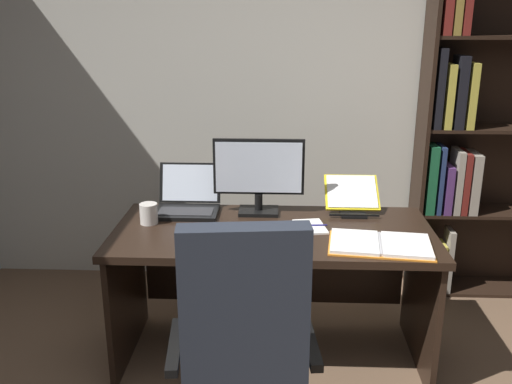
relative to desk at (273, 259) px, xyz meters
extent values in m
cube|color=beige|center=(0.17, 0.99, 0.75)|extent=(5.03, 0.12, 2.59)
cube|color=black|center=(0.00, -0.08, 0.18)|extent=(1.66, 0.76, 0.04)
cube|color=black|center=(-0.79, -0.08, -0.19)|extent=(0.03, 0.70, 0.71)
cube|color=black|center=(0.79, -0.08, -0.19)|extent=(0.03, 0.70, 0.71)
cube|color=black|center=(0.00, 0.28, -0.16)|extent=(1.54, 0.03, 0.50)
cube|color=black|center=(0.94, 0.77, 0.58)|extent=(0.02, 0.29, 2.25)
cube|color=black|center=(1.41, 0.91, 0.58)|extent=(0.98, 0.01, 2.25)
cube|color=black|center=(1.41, 0.77, -0.53)|extent=(0.93, 0.27, 0.02)
cube|color=#195633|center=(0.99, 0.74, -0.37)|extent=(0.04, 0.23, 0.30)
cube|color=olive|center=(1.04, 0.71, -0.35)|extent=(0.05, 0.17, 0.34)
cube|color=gold|center=(1.11, 0.71, -0.35)|extent=(0.06, 0.17, 0.34)
cube|color=gray|center=(1.17, 0.71, -0.31)|extent=(0.03, 0.17, 0.43)
cube|color=black|center=(1.41, 0.77, 0.02)|extent=(0.93, 0.27, 0.02)
cube|color=#195633|center=(1.00, 0.71, 0.26)|extent=(0.06, 0.17, 0.45)
cube|color=navy|center=(1.06, 0.72, 0.26)|extent=(0.03, 0.17, 0.44)
cube|color=#512D66|center=(1.11, 0.74, 0.19)|extent=(0.05, 0.21, 0.31)
cube|color=gray|center=(1.17, 0.73, 0.24)|extent=(0.04, 0.21, 0.41)
cube|color=maroon|center=(1.21, 0.75, 0.23)|extent=(0.04, 0.23, 0.40)
cube|color=gray|center=(1.27, 0.74, 0.23)|extent=(0.06, 0.23, 0.39)
cube|color=black|center=(1.41, 0.77, 0.58)|extent=(0.93, 0.27, 0.02)
cube|color=black|center=(0.99, 0.71, 0.83)|extent=(0.05, 0.17, 0.49)
cube|color=gold|center=(1.06, 0.73, 0.79)|extent=(0.04, 0.20, 0.39)
cube|color=black|center=(1.12, 0.72, 0.81)|extent=(0.06, 0.18, 0.44)
cube|color=gold|center=(1.19, 0.73, 0.79)|extent=(0.04, 0.20, 0.40)
cube|color=black|center=(1.41, 0.77, 1.14)|extent=(0.93, 0.27, 0.02)
cube|color=maroon|center=(0.99, 0.73, 1.34)|extent=(0.05, 0.20, 0.38)
cube|color=#232833|center=(-0.11, -0.77, -0.16)|extent=(0.55, 0.53, 0.07)
cube|color=#232833|center=(-0.09, -0.97, 0.22)|extent=(0.48, 0.15, 0.69)
cube|color=black|center=(-0.39, -0.80, -0.03)|extent=(0.09, 0.39, 0.04)
cube|color=black|center=(0.17, -0.74, -0.03)|extent=(0.09, 0.39, 0.04)
cube|color=black|center=(-0.09, 0.17, 0.21)|extent=(0.22, 0.16, 0.02)
cylinder|color=black|center=(-0.09, 0.17, 0.27)|extent=(0.04, 0.04, 0.09)
cube|color=black|center=(-0.09, 0.18, 0.47)|extent=(0.50, 0.02, 0.31)
cube|color=silver|center=(-0.09, 0.16, 0.47)|extent=(0.47, 0.00, 0.28)
cube|color=black|center=(-0.49, 0.13, 0.21)|extent=(0.35, 0.24, 0.02)
cube|color=#2D2D30|center=(-0.49, 0.11, 0.23)|extent=(0.30, 0.13, 0.00)
cube|color=black|center=(-0.49, 0.30, 0.34)|extent=(0.35, 0.08, 0.22)
cube|color=silver|center=(-0.49, 0.29, 0.34)|extent=(0.32, 0.07, 0.20)
cube|color=black|center=(-0.09, -0.23, 0.21)|extent=(0.42, 0.15, 0.02)
ellipsoid|color=black|center=(-0.39, -0.23, 0.22)|extent=(0.06, 0.10, 0.04)
cube|color=black|center=(0.44, 0.15, 0.21)|extent=(0.14, 0.12, 0.01)
cube|color=black|center=(0.44, 0.11, 0.22)|extent=(0.27, 0.01, 0.01)
cube|color=yellow|center=(0.44, 0.26, 0.30)|extent=(0.30, 0.22, 0.15)
cube|color=white|center=(0.44, 0.26, 0.31)|extent=(0.28, 0.20, 0.13)
cube|color=orange|center=(0.40, -0.26, 0.21)|extent=(0.28, 0.33, 0.01)
cube|color=orange|center=(0.64, -0.29, 0.21)|extent=(0.28, 0.33, 0.01)
cube|color=white|center=(0.40, -0.26, 0.22)|extent=(0.26, 0.32, 0.02)
cube|color=white|center=(0.64, -0.29, 0.22)|extent=(0.26, 0.32, 0.02)
cylinder|color=#B7B7BC|center=(0.52, -0.28, 0.21)|extent=(0.05, 0.27, 0.02)
cube|color=white|center=(0.19, -0.05, 0.21)|extent=(0.19, 0.23, 0.01)
cylinder|color=navy|center=(0.21, -0.05, 0.22)|extent=(0.14, 0.02, 0.01)
cylinder|color=silver|center=(-0.66, -0.02, 0.26)|extent=(0.09, 0.09, 0.11)
camera|label=1|loc=(0.03, -2.78, 1.27)|focal=39.23mm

